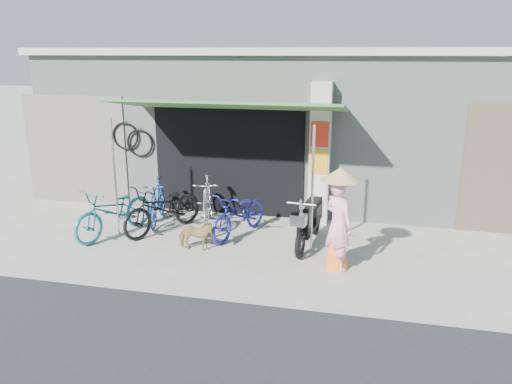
% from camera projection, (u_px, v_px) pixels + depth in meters
% --- Properties ---
extents(ground, '(80.00, 80.00, 0.00)m').
position_uv_depth(ground, '(254.00, 262.00, 8.79)').
color(ground, '#A29E92').
rests_on(ground, ground).
extents(bicycle_shop, '(12.30, 5.30, 3.66)m').
position_uv_depth(bicycle_shop, '(298.00, 121.00, 13.06)').
color(bicycle_shop, gray).
rests_on(bicycle_shop, ground).
extents(shop_pillar, '(0.42, 0.44, 3.00)m').
position_uv_depth(shop_pillar, '(320.00, 154.00, 10.49)').
color(shop_pillar, '#B8B09D').
rests_on(shop_pillar, ground).
extents(awning, '(4.60, 1.88, 2.72)m').
position_uv_depth(awning, '(228.00, 108.00, 9.82)').
color(awning, '#315F2B').
rests_on(awning, ground).
extents(neighbour_left, '(2.60, 0.06, 2.60)m').
position_uv_depth(neighbour_left, '(76.00, 150.00, 11.95)').
color(neighbour_left, '#6B665B').
rests_on(neighbour_left, ground).
extents(bike_teal, '(1.29, 2.06, 1.02)m').
position_uv_depth(bike_teal, '(115.00, 211.00, 9.94)').
color(bike_teal, '#1C7781').
rests_on(bike_teal, ground).
extents(bike_blue, '(0.81, 1.67, 0.97)m').
position_uv_depth(bike_blue, '(157.00, 201.00, 10.68)').
color(bike_blue, navy).
rests_on(bike_blue, ground).
extents(bike_black, '(1.51, 2.04, 1.02)m').
position_uv_depth(bike_black, '(164.00, 208.00, 10.14)').
color(bike_black, black).
rests_on(bike_black, ground).
extents(bike_silver, '(0.96, 1.87, 1.08)m').
position_uv_depth(bike_silver, '(207.00, 202.00, 10.45)').
color(bike_silver, '#B5B6BA').
rests_on(bike_silver, ground).
extents(bike_navy, '(1.17, 1.87, 0.93)m').
position_uv_depth(bike_navy, '(240.00, 214.00, 9.94)').
color(bike_navy, navy).
rests_on(bike_navy, ground).
extents(street_dog, '(0.71, 0.35, 0.58)m').
position_uv_depth(street_dog, '(196.00, 236.00, 9.24)').
color(street_dog, tan).
rests_on(street_dog, ground).
extents(moped, '(0.52, 1.82, 1.03)m').
position_uv_depth(moped, '(309.00, 222.00, 9.46)').
color(moped, black).
rests_on(moped, ground).
extents(nun, '(0.69, 0.68, 1.78)m').
position_uv_depth(nun, '(338.00, 220.00, 8.30)').
color(nun, pink).
rests_on(nun, ground).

